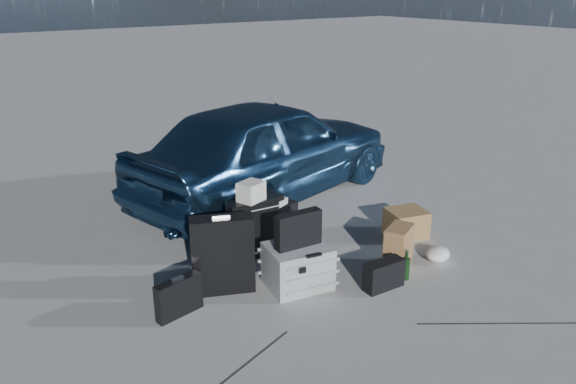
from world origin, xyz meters
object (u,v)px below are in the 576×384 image
object	(u,v)px
pelican_case	(298,266)
briefcase	(179,297)
suitcase_left	(223,255)
green_bottle	(406,265)
cardboard_box	(406,223)
suitcase_right	(253,228)
car	(267,148)
duffel_bag	(266,222)

from	to	relation	value
pelican_case	briefcase	xyz separation A→B (m)	(-1.06, 0.18, -0.03)
suitcase_left	green_bottle	xyz separation A→B (m)	(1.44, -0.79, -0.20)
green_bottle	suitcase_left	bearing A→B (deg)	151.26
pelican_case	green_bottle	xyz separation A→B (m)	(0.87, -0.48, -0.05)
cardboard_box	pelican_case	bearing A→B (deg)	-173.66
suitcase_right	cardboard_box	size ratio (longest dim) A/B	1.52
car	suitcase_right	xyz separation A→B (m)	(-1.03, -1.30, -0.33)
duffel_bag	briefcase	bearing A→B (deg)	-159.82
car	duffel_bag	size ratio (longest dim) A/B	5.47
cardboard_box	green_bottle	distance (m)	0.96
green_bottle	car	bearing A→B (deg)	86.56
briefcase	suitcase_left	xyz separation A→B (m)	(0.49, 0.13, 0.19)
suitcase_right	duffel_bag	world-z (taller)	suitcase_right
suitcase_left	cardboard_box	size ratio (longest dim) A/B	1.79
duffel_bag	green_bottle	bearing A→B (deg)	-81.55
suitcase_left	duffel_bag	world-z (taller)	suitcase_left
car	suitcase_right	world-z (taller)	car
suitcase_left	duffel_bag	size ratio (longest dim) A/B	1.03
briefcase	suitcase_left	size ratio (longest dim) A/B	0.59
pelican_case	duffel_bag	world-z (taller)	pelican_case
briefcase	car	bearing A→B (deg)	31.10
car	cardboard_box	world-z (taller)	car
green_bottle	suitcase_right	bearing A→B (deg)	126.13
pelican_case	suitcase_right	bearing A→B (deg)	101.95
briefcase	green_bottle	world-z (taller)	briefcase
suitcase_right	green_bottle	size ratio (longest dim) A/B	2.06
pelican_case	duffel_bag	xyz separation A→B (m)	(0.35, 1.02, -0.03)
car	duffel_bag	bearing A→B (deg)	132.41
briefcase	green_bottle	distance (m)	2.04
car	briefcase	bearing A→B (deg)	117.89
pelican_case	briefcase	size ratio (longest dim) A/B	1.29
pelican_case	briefcase	distance (m)	1.08
suitcase_right	green_bottle	distance (m)	1.50
suitcase_right	green_bottle	xyz separation A→B (m)	(0.88, -1.20, -0.15)
car	pelican_case	world-z (taller)	car
suitcase_left	cardboard_box	world-z (taller)	suitcase_left
suitcase_left	green_bottle	size ratio (longest dim) A/B	2.43
pelican_case	suitcase_right	world-z (taller)	suitcase_right
duffel_bag	cardboard_box	xyz separation A→B (m)	(1.22, -0.85, -0.02)
car	suitcase_left	xyz separation A→B (m)	(-1.59, -1.71, -0.28)
suitcase_right	duffel_bag	size ratio (longest dim) A/B	0.88
suitcase_right	duffel_bag	xyz separation A→B (m)	(0.36, 0.30, -0.13)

